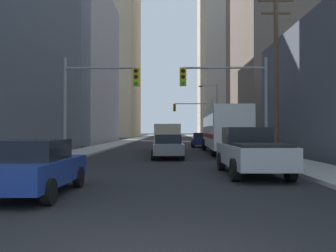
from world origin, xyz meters
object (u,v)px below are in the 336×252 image
(city_bus, at_px, (224,128))
(sedan_navy, at_px, (201,140))
(pickup_truck_silver, at_px, (251,151))
(sedan_blue, at_px, (34,167))
(cargo_van_beige, at_px, (167,136))
(sedan_grey, at_px, (168,146))
(traffic_signal_near_right, at_px, (228,90))
(traffic_signal_near_left, at_px, (98,91))
(traffic_signal_far_right, at_px, (195,113))
(sedan_maroon, at_px, (168,138))

(city_bus, bearing_deg, sedan_navy, 95.44)
(pickup_truck_silver, height_order, sedan_blue, pickup_truck_silver)
(cargo_van_beige, height_order, sedan_grey, cargo_van_beige)
(sedan_grey, xyz_separation_m, traffic_signal_near_right, (3.48, -1.62, 3.33))
(city_bus, relative_size, traffic_signal_near_left, 1.93)
(sedan_grey, relative_size, traffic_signal_far_right, 0.71)
(sedan_maroon, bearing_deg, city_bus, -77.53)
(sedan_maroon, height_order, traffic_signal_near_right, traffic_signal_near_right)
(city_bus, bearing_deg, cargo_van_beige, 158.36)
(sedan_navy, bearing_deg, sedan_maroon, 109.04)
(sedan_grey, relative_size, sedan_navy, 1.00)
(pickup_truck_silver, xyz_separation_m, sedan_maroon, (-3.60, 33.37, -0.16))
(sedan_maroon, relative_size, traffic_signal_far_right, 0.70)
(sedan_maroon, distance_m, traffic_signal_far_right, 5.05)
(cargo_van_beige, distance_m, sedan_navy, 8.92)
(traffic_signal_far_right, bearing_deg, sedan_blue, -99.96)
(traffic_signal_near_left, bearing_deg, cargo_van_beige, 65.23)
(pickup_truck_silver, relative_size, cargo_van_beige, 1.04)
(city_bus, height_order, cargo_van_beige, city_bus)
(traffic_signal_near_left, bearing_deg, traffic_signal_far_right, 75.24)
(pickup_truck_silver, bearing_deg, traffic_signal_near_right, 89.16)
(pickup_truck_silver, bearing_deg, sedan_navy, 90.26)
(pickup_truck_silver, relative_size, sedan_blue, 1.29)
(sedan_grey, distance_m, traffic_signal_near_left, 5.49)
(city_bus, height_order, traffic_signal_near_right, traffic_signal_near_right)
(sedan_maroon, distance_m, traffic_signal_near_right, 27.35)
(sedan_navy, xyz_separation_m, traffic_signal_near_right, (0.20, -16.76, 3.33))
(cargo_van_beige, height_order, traffic_signal_near_right, traffic_signal_near_right)
(sedan_blue, distance_m, sedan_navy, 28.61)
(traffic_signal_far_right, bearing_deg, traffic_signal_near_left, -104.76)
(traffic_signal_near_right, bearing_deg, traffic_signal_near_left, -180.00)
(cargo_van_beige, xyz_separation_m, traffic_signal_far_right, (3.48, 19.65, 2.83))
(traffic_signal_near_right, bearing_deg, traffic_signal_far_right, 90.27)
(cargo_van_beige, xyz_separation_m, traffic_signal_near_right, (3.62, -8.53, 2.82))
(city_bus, xyz_separation_m, sedan_maroon, (-4.44, 20.09, -1.16))
(sedan_blue, bearing_deg, sedan_grey, 74.39)
(pickup_truck_silver, xyz_separation_m, traffic_signal_near_left, (-7.46, 6.48, 3.14))
(traffic_signal_near_left, distance_m, traffic_signal_far_right, 29.14)
(city_bus, distance_m, sedan_blue, 19.49)
(traffic_signal_far_right, bearing_deg, sedan_maroon, -160.09)
(sedan_grey, bearing_deg, traffic_signal_far_right, 82.82)
(city_bus, xyz_separation_m, sedan_navy, (-0.95, 9.96, -1.16))
(sedan_grey, bearing_deg, pickup_truck_silver, -67.34)
(sedan_grey, bearing_deg, sedan_blue, -105.61)
(pickup_truck_silver, height_order, sedan_navy, pickup_truck_silver)
(sedan_blue, bearing_deg, cargo_van_beige, 80.15)
(sedan_maroon, bearing_deg, cargo_van_beige, -89.75)
(traffic_signal_near_right, distance_m, traffic_signal_far_right, 28.18)
(sedan_grey, height_order, traffic_signal_far_right, traffic_signal_far_right)
(sedan_blue, bearing_deg, sedan_navy, 76.22)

